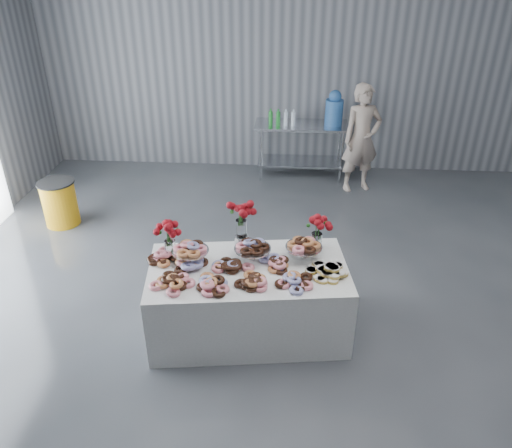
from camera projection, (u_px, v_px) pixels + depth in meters
The scene contains 16 objects.
ground at pixel (273, 343), 4.93m from camera, with size 9.00×9.00×0.00m, color #383B40.
room_walls at pixel (242, 68), 3.70m from camera, with size 8.04×9.04×4.02m.
display_table at pixel (248, 299), 4.93m from camera, with size 1.90×1.00×0.75m, color white.
prep_table at pixel (301, 141), 8.16m from camera, with size 1.50×0.60×0.90m.
donut_mounds at pixel (248, 267), 4.68m from camera, with size 1.80×0.80×0.09m, color #D68C4E, non-canonical shape.
cake_stand_left at pixel (190, 249), 4.78m from camera, with size 0.36×0.36×0.17m.
cake_stand_mid at pixel (253, 247), 4.81m from camera, with size 0.36×0.36×0.17m.
cake_stand_right at pixel (304, 246), 4.83m from camera, with size 0.36×0.36×0.17m.
danish_pile at pixel (330, 270), 4.63m from camera, with size 0.48×0.48×0.11m, color white, non-canonical shape.
bouquet_left at pixel (169, 230), 4.78m from camera, with size 0.26×0.26×0.42m.
bouquet_right at pixel (318, 223), 4.90m from camera, with size 0.26×0.26×0.42m.
bouquet_center at pixel (241, 216), 4.86m from camera, with size 0.26×0.26×0.57m.
water_jug at pixel (334, 109), 7.87m from camera, with size 0.28×0.28×0.55m.
drink_bottles at pixel (282, 117), 7.89m from camera, with size 0.54×0.08×0.27m, color #268C33, non-canonical shape.
person at pixel (361, 139), 7.61m from camera, with size 0.61×0.40×1.67m, color #CC8C93.
trash_barrel at pixel (60, 203), 6.87m from camera, with size 0.50×0.50×0.64m.
Camera 1 is at (0.09, -3.71, 3.46)m, focal length 35.00 mm.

